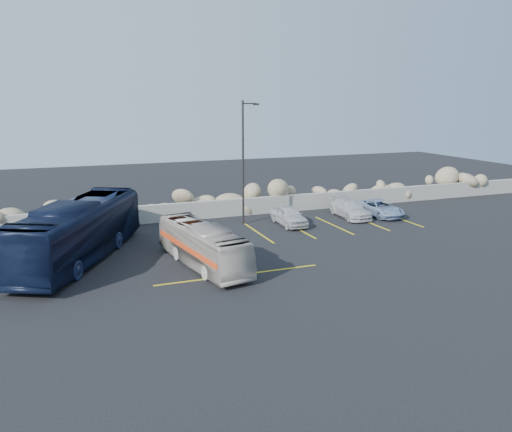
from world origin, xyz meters
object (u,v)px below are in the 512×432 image
object	(u,v)px
vintage_bus	(203,245)
tour_coach	(79,231)
car_c	(350,209)
car_a	(289,216)
car_d	(380,208)
lamppost	(244,159)

from	to	relation	value
vintage_bus	tour_coach	world-z (taller)	tour_coach
tour_coach	car_c	world-z (taller)	tour_coach
vintage_bus	car_a	distance (m)	9.58
car_c	car_d	world-z (taller)	car_c
vintage_bus	car_c	bearing A→B (deg)	17.92
lamppost	tour_coach	size ratio (longest dim) A/B	0.73
tour_coach	vintage_bus	bearing A→B (deg)	-2.02
car_a	car_c	world-z (taller)	car_a
vintage_bus	car_a	size ratio (longest dim) A/B	2.04
car_c	car_d	distance (m)	2.21
tour_coach	car_a	bearing A→B (deg)	39.40
car_a	car_d	bearing A→B (deg)	1.68
car_a	lamppost	bearing A→B (deg)	155.01
lamppost	car_d	world-z (taller)	lamppost
tour_coach	car_d	distance (m)	20.41
lamppost	car_d	xyz separation A→B (m)	(9.75, -1.21, -3.73)
car_d	lamppost	bearing A→B (deg)	171.34
vintage_bus	car_d	xyz separation A→B (m)	(14.52, 6.12, -0.48)
lamppost	car_d	size ratio (longest dim) A/B	1.98
lamppost	car_a	world-z (taller)	lamppost
vintage_bus	tour_coach	xyz separation A→B (m)	(-5.63, 3.08, 0.49)
vintage_bus	car_a	world-z (taller)	vintage_bus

